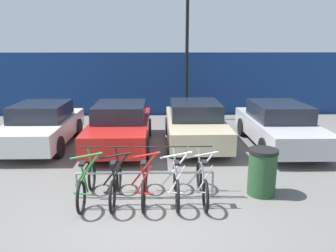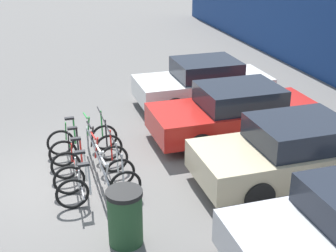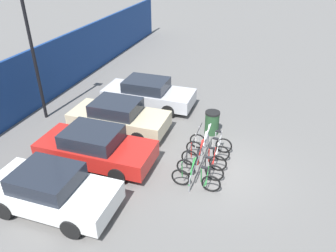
{
  "view_description": "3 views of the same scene",
  "coord_description": "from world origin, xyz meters",
  "px_view_note": "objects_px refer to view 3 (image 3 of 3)",
  "views": [
    {
      "loc": [
        0.29,
        -5.85,
        3.17
      ],
      "look_at": [
        0.51,
        2.52,
        1.13
      ],
      "focal_mm": 35.0,
      "sensor_mm": 36.0,
      "label": 1
    },
    {
      "loc": [
        9.15,
        -0.53,
        5.11
      ],
      "look_at": [
        0.19,
        2.24,
        1.07
      ],
      "focal_mm": 50.0,
      "sensor_mm": 36.0,
      "label": 2
    },
    {
      "loc": [
        -9.69,
        -1.3,
        7.39
      ],
      "look_at": [
        0.52,
        2.08,
        1.2
      ],
      "focal_mm": 35.0,
      "sensor_mm": 36.0,
      "label": 3
    }
  ],
  "objects_px": {
    "bicycle_green": "(196,179)",
    "bicycle_white": "(208,150)",
    "trash_bin": "(212,123)",
    "bicycle_silver": "(211,142)",
    "lamp_post": "(30,39)",
    "bicycle_black": "(200,169)",
    "car_silver": "(148,93)",
    "car_beige": "(119,117)",
    "bicycle_red": "(204,159)",
    "car_red": "(95,147)",
    "bike_rack": "(200,156)",
    "car_white": "(51,190)"
  },
  "relations": [
    {
      "from": "bicycle_green",
      "to": "bicycle_black",
      "type": "xyz_separation_m",
      "value": [
        0.6,
        0.0,
        0.0
      ]
    },
    {
      "from": "bicycle_silver",
      "to": "bicycle_black",
      "type": "bearing_deg",
      "value": -178.03
    },
    {
      "from": "bicycle_green",
      "to": "bicycle_white",
      "type": "distance_m",
      "value": 1.87
    },
    {
      "from": "bicycle_green",
      "to": "car_red",
      "type": "xyz_separation_m",
      "value": [
        0.26,
        3.89,
        0.31
      ]
    },
    {
      "from": "car_white",
      "to": "lamp_post",
      "type": "bearing_deg",
      "value": 38.54
    },
    {
      "from": "bicycle_red",
      "to": "car_silver",
      "type": "height_order",
      "value": "car_silver"
    },
    {
      "from": "car_white",
      "to": "car_beige",
      "type": "bearing_deg",
      "value": 1.5
    },
    {
      "from": "car_white",
      "to": "bicycle_green",
      "type": "bearing_deg",
      "value": -60.35
    },
    {
      "from": "car_silver",
      "to": "bicycle_red",
      "type": "bearing_deg",
      "value": -137.75
    },
    {
      "from": "bicycle_green",
      "to": "bicycle_white",
      "type": "bearing_deg",
      "value": -2.28
    },
    {
      "from": "car_silver",
      "to": "car_red",
      "type": "bearing_deg",
      "value": 178.94
    },
    {
      "from": "bicycle_black",
      "to": "bicycle_red",
      "type": "bearing_deg",
      "value": -0.01
    },
    {
      "from": "bike_rack",
      "to": "car_red",
      "type": "xyz_separation_m",
      "value": [
        -0.94,
        3.74,
        0.22
      ]
    },
    {
      "from": "bicycle_white",
      "to": "car_white",
      "type": "xyz_separation_m",
      "value": [
        -4.14,
        3.99,
        0.31
      ]
    },
    {
      "from": "car_red",
      "to": "trash_bin",
      "type": "height_order",
      "value": "car_red"
    },
    {
      "from": "bicycle_green",
      "to": "car_red",
      "type": "distance_m",
      "value": 3.91
    },
    {
      "from": "bike_rack",
      "to": "bicycle_silver",
      "type": "distance_m",
      "value": 1.22
    },
    {
      "from": "bike_rack",
      "to": "bicycle_white",
      "type": "bearing_deg",
      "value": -12.7
    },
    {
      "from": "bicycle_black",
      "to": "car_beige",
      "type": "height_order",
      "value": "car_beige"
    },
    {
      "from": "lamp_post",
      "to": "bicycle_white",
      "type": "bearing_deg",
      "value": -96.14
    },
    {
      "from": "bicycle_silver",
      "to": "car_white",
      "type": "distance_m",
      "value": 6.16
    },
    {
      "from": "bike_rack",
      "to": "bicycle_green",
      "type": "bearing_deg",
      "value": -172.98
    },
    {
      "from": "bicycle_green",
      "to": "trash_bin",
      "type": "bearing_deg",
      "value": 1.21
    },
    {
      "from": "bicycle_white",
      "to": "bicycle_silver",
      "type": "distance_m",
      "value": 0.55
    },
    {
      "from": "bicycle_black",
      "to": "car_red",
      "type": "bearing_deg",
      "value": 94.95
    },
    {
      "from": "bicycle_white",
      "to": "trash_bin",
      "type": "relative_size",
      "value": 1.66
    },
    {
      "from": "car_red",
      "to": "lamp_post",
      "type": "distance_m",
      "value": 5.66
    },
    {
      "from": "bicycle_white",
      "to": "trash_bin",
      "type": "height_order",
      "value": "bicycle_white"
    },
    {
      "from": "bike_rack",
      "to": "car_beige",
      "type": "relative_size",
      "value": 0.7
    },
    {
      "from": "bike_rack",
      "to": "trash_bin",
      "type": "xyz_separation_m",
      "value": [
        2.54,
        0.08,
        0.04
      ]
    },
    {
      "from": "car_red",
      "to": "trash_bin",
      "type": "relative_size",
      "value": 4.18
    },
    {
      "from": "bicycle_silver",
      "to": "car_beige",
      "type": "xyz_separation_m",
      "value": [
        0.29,
        4.12,
        0.31
      ]
    },
    {
      "from": "lamp_post",
      "to": "car_red",
      "type": "bearing_deg",
      "value": -121.06
    },
    {
      "from": "bicycle_white",
      "to": "lamp_post",
      "type": "xyz_separation_m",
      "value": [
        0.86,
        7.97,
        3.36
      ]
    },
    {
      "from": "bicycle_green",
      "to": "trash_bin",
      "type": "xyz_separation_m",
      "value": [
        3.75,
        0.23,
        0.14
      ]
    },
    {
      "from": "bicycle_red",
      "to": "bicycle_silver",
      "type": "distance_m",
      "value": 1.21
    },
    {
      "from": "bicycle_red",
      "to": "bicycle_green",
      "type": "bearing_deg",
      "value": -179.83
    },
    {
      "from": "bicycle_white",
      "to": "trash_bin",
      "type": "bearing_deg",
      "value": 8.9
    },
    {
      "from": "car_beige",
      "to": "bicycle_white",
      "type": "bearing_deg",
      "value": -101.43
    },
    {
      "from": "car_red",
      "to": "bike_rack",
      "type": "bearing_deg",
      "value": -75.86
    },
    {
      "from": "bicycle_green",
      "to": "bicycle_red",
      "type": "bearing_deg",
      "value": -2.28
    },
    {
      "from": "bicycle_green",
      "to": "car_red",
      "type": "bearing_deg",
      "value": 83.83
    },
    {
      "from": "bicycle_silver",
      "to": "lamp_post",
      "type": "distance_m",
      "value": 8.66
    },
    {
      "from": "bicycle_green",
      "to": "lamp_post",
      "type": "relative_size",
      "value": 0.25
    },
    {
      "from": "bicycle_black",
      "to": "bicycle_white",
      "type": "distance_m",
      "value": 1.26
    },
    {
      "from": "bicycle_green",
      "to": "lamp_post",
      "type": "bearing_deg",
      "value": 68.86
    },
    {
      "from": "bicycle_green",
      "to": "bicycle_black",
      "type": "height_order",
      "value": "same"
    },
    {
      "from": "car_red",
      "to": "lamp_post",
      "type": "relative_size",
      "value": 0.64
    },
    {
      "from": "bicycle_black",
      "to": "car_silver",
      "type": "distance_m",
      "value": 6.11
    },
    {
      "from": "car_beige",
      "to": "trash_bin",
      "type": "distance_m",
      "value": 4.04
    }
  ]
}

